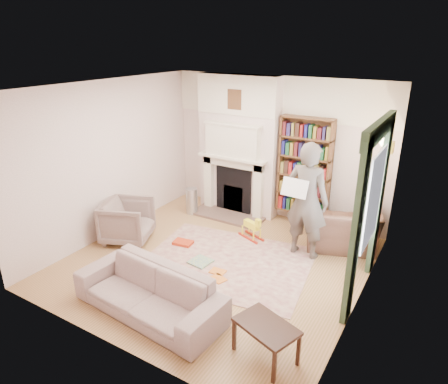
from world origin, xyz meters
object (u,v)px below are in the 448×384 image
Objects in this scene: bookcase at (305,167)px; rocking_horse at (251,227)px; paraffin_heater at (192,201)px; coffee_table at (266,341)px; armchair_reading at (341,226)px; sofa at (149,292)px; armchair_left at (127,221)px; man_reading at (307,201)px.

bookcase is 1.54m from rocking_horse.
paraffin_heater is at bearing -171.95° from rocking_horse.
rocking_horse is at bearing 139.85° from coffee_table.
armchair_reading is 2.16× the size of paraffin_heater.
armchair_reading is 3.53m from sofa.
sofa is 3.27m from paraffin_heater.
armchair_left is 1.51× the size of paraffin_heater.
armchair_left is 3.18m from man_reading.
sofa is at bearing 67.76° from man_reading.
rocking_horse is (1.89, 1.19, -0.15)m from armchair_left.
rocking_horse is at bearing 0.53° from man_reading.
paraffin_heater is 1.64m from rocking_horse.
bookcase is at bearing 18.54° from paraffin_heater.
man_reading is 2.80× the size of coffee_table.
man_reading reaches higher than paraffin_heater.
armchair_left is 1.62× the size of rocking_horse.
coffee_table is 1.37× the size of rocking_horse.
coffee_table is at bearing 6.52° from sofa.
paraffin_heater is at bearing -33.55° from armchair_left.
man_reading is at bearing 120.03° from coffee_table.
armchair_reading is (0.93, -0.54, -0.79)m from bookcase.
rocking_horse is (-1.49, 2.51, -0.00)m from coffee_table.
bookcase is 1.33m from armchair_reading.
bookcase is 3.83m from sofa.
coffee_table is (3.37, -1.32, -0.15)m from armchair_left.
sofa is at bearing -152.10° from armchair_left.
sofa is (-1.66, -3.12, -0.08)m from armchair_reading.
rocking_horse is at bearing -116.13° from bookcase.
armchair_reading is at bearing -30.29° from bookcase.
sofa reaches higher than rocking_horse.
armchair_left reaches higher than sofa.
armchair_reading reaches higher than coffee_table.
armchair_reading is 0.96m from man_reading.
armchair_left is 2.24m from rocking_horse.
paraffin_heater is 1.08× the size of rocking_horse.
armchair_reading is 0.56× the size of sofa.
armchair_left is 0.42× the size of man_reading.
armchair_reading is 3.06m from coffee_table.
bookcase is 3.62× the size of rocking_horse.
sofa is at bearing -101.23° from bookcase.
armchair_left is at bearing 177.92° from coffee_table.
armchair_left is 2.19m from sofa.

